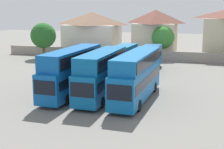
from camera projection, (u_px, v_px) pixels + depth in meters
The scene contains 11 objects.
ground at pixel (139, 68), 51.21m from camera, with size 140.00×140.00×0.00m, color slate.
depot_boundary_wall at pixel (148, 55), 58.14m from camera, with size 56.00×0.50×1.80m, color gray.
bus_1 at pixel (72, 69), 35.02m from camera, with size 2.83×11.79×5.00m.
bus_2 at pixel (102, 72), 33.83m from camera, with size 2.65×10.84×4.89m.
bus_3 at pixel (137, 73), 33.17m from camera, with size 2.98×12.06×4.87m.
bus_4 at pixel (120, 57), 48.84m from camera, with size 3.09×11.68×3.53m.
bus_5 at pixel (146, 58), 47.92m from camera, with size 3.19×11.10×3.52m.
house_terrace_left at pixel (92, 32), 67.16m from camera, with size 11.19×8.05×8.37m.
house_terrace_centre at pixel (155, 32), 63.06m from camera, with size 8.17×8.20×8.88m.
tree_left_of_lot at pixel (43, 36), 59.96m from camera, with size 4.68×4.68×6.55m.
tree_right_of_lot at pixel (163, 37), 59.23m from camera, with size 4.19×4.19×6.06m.
Camera 1 is at (10.24, -31.47, 9.44)m, focal length 52.09 mm.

